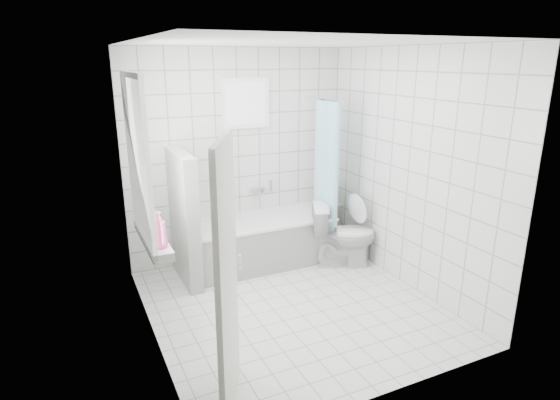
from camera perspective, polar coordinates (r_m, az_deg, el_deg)
ground at (r=4.99m, az=1.52°, el=-12.73°), size 3.00×3.00×0.00m
ceiling at (r=4.34m, az=1.80°, el=18.65°), size 3.00×3.00×0.00m
wall_back at (r=5.83m, az=-5.07°, el=5.28°), size 2.80×0.02×2.60m
wall_front at (r=3.29m, az=13.58°, el=-4.31°), size 2.80×0.02×2.60m
wall_left at (r=4.08m, az=-16.18°, el=-0.41°), size 0.02×3.00×2.60m
wall_right at (r=5.26m, az=15.39°, el=3.47°), size 0.02×3.00×2.60m
window_left at (r=4.30m, az=-16.59°, el=4.57°), size 0.01×0.90×1.40m
window_back at (r=5.73m, az=-4.12°, el=11.67°), size 0.50×0.01×0.50m
window_sill at (r=4.51m, az=-15.25°, el=-4.58°), size 0.18×1.02×0.08m
door at (r=3.24m, az=-6.45°, el=-10.12°), size 0.39×0.73×2.00m
bathtub at (r=5.83m, az=-2.37°, el=-5.03°), size 1.77×0.77×0.58m
partition_wall at (r=5.35m, az=-11.63°, el=-2.17°), size 0.15×0.85×1.50m
tiled_ledge at (r=6.51m, az=5.51°, el=-2.87°), size 0.40×0.24×0.55m
toilet at (r=5.81m, az=7.75°, el=-4.24°), size 0.87×0.71×0.78m
curtain_rod at (r=5.78m, az=5.24°, el=12.19°), size 0.02×0.80×0.02m
shower_curtain at (r=5.81m, az=5.66°, el=3.21°), size 0.14×0.48×1.78m
tub_faucet at (r=5.98m, az=-2.81°, el=1.19°), size 0.18×0.06×0.06m
sill_bottles at (r=4.40m, az=-15.18°, el=-2.49°), size 0.17×0.79×0.32m
ledge_bottles at (r=6.37m, az=5.72°, el=0.39°), size 0.15×0.16×0.26m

